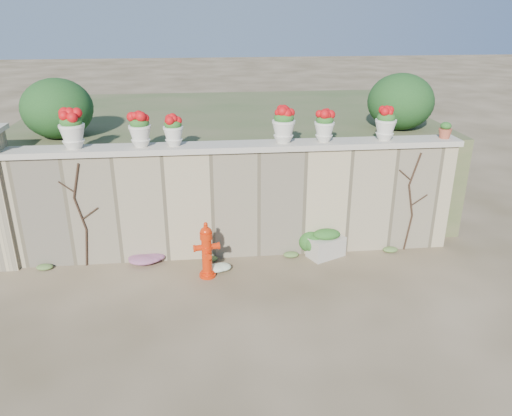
{
  "coord_description": "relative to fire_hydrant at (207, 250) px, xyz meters",
  "views": [
    {
      "loc": [
        -0.53,
        -6.59,
        4.32
      ],
      "look_at": [
        0.34,
        1.4,
        1.05
      ],
      "focal_mm": 35.0,
      "sensor_mm": 36.0,
      "label": 1
    }
  ],
  "objects": [
    {
      "name": "back_shrub_left",
      "position": [
        -2.65,
        2.04,
        2.05
      ],
      "size": [
        1.3,
        1.3,
        1.1
      ],
      "primitive_type": "ellipsoid",
      "color": "#143814",
      "rests_on": "raised_fill"
    },
    {
      "name": "urn_pot_3",
      "position": [
        1.41,
        0.84,
        1.91
      ],
      "size": [
        0.4,
        0.4,
        0.63
      ],
      "color": "beige",
      "rests_on": "wall_cap"
    },
    {
      "name": "white_flowers",
      "position": [
        0.24,
        0.13,
        -0.42
      ],
      "size": [
        0.49,
        0.39,
        0.18
      ],
      "primitive_type": "ellipsoid",
      "color": "white",
      "rests_on": "ground"
    },
    {
      "name": "urn_pot_0",
      "position": [
        -2.13,
        0.84,
        1.92
      ],
      "size": [
        0.42,
        0.42,
        0.66
      ],
      "color": "beige",
      "rests_on": "wall_cap"
    },
    {
      "name": "urn_pot_2",
      "position": [
        -0.48,
        0.84,
        1.86
      ],
      "size": [
        0.34,
        0.34,
        0.53
      ],
      "color": "beige",
      "rests_on": "wall_cap"
    },
    {
      "name": "terracotta_pot",
      "position": [
        4.35,
        0.84,
        1.73
      ],
      "size": [
        0.24,
        0.24,
        0.28
      ],
      "color": "#A84C33",
      "rests_on": "wall_cap"
    },
    {
      "name": "raised_fill",
      "position": [
        0.55,
        4.04,
        0.5
      ],
      "size": [
        9.0,
        6.0,
        2.0
      ],
      "primitive_type": "cube",
      "color": "#384C23",
      "rests_on": "ground"
    },
    {
      "name": "stone_wall",
      "position": [
        0.55,
        0.84,
        0.5
      ],
      "size": [
        8.0,
        0.4,
        2.0
      ],
      "primitive_type": "cube",
      "color": "tan",
      "rests_on": "ground"
    },
    {
      "name": "urn_pot_4",
      "position": [
        2.13,
        0.84,
        1.87
      ],
      "size": [
        0.35,
        0.35,
        0.55
      ],
      "color": "beige",
      "rests_on": "wall_cap"
    },
    {
      "name": "wall_cap",
      "position": [
        0.55,
        0.84,
        1.55
      ],
      "size": [
        8.1,
        0.52,
        0.1
      ],
      "primitive_type": "cube",
      "color": "#B8AE9C",
      "rests_on": "stone_wall"
    },
    {
      "name": "urn_pot_1",
      "position": [
        -1.03,
        0.84,
        1.89
      ],
      "size": [
        0.37,
        0.37,
        0.59
      ],
      "color": "beige",
      "rests_on": "wall_cap"
    },
    {
      "name": "fire_hydrant",
      "position": [
        0.0,
        0.0,
        0.0
      ],
      "size": [
        0.43,
        0.31,
        1.0
      ],
      "rotation": [
        0.0,
        0.0,
        0.14
      ],
      "color": "red",
      "rests_on": "ground"
    },
    {
      "name": "urn_pot_5",
      "position": [
        3.23,
        0.84,
        1.88
      ],
      "size": [
        0.37,
        0.37,
        0.58
      ],
      "color": "beige",
      "rests_on": "wall_cap"
    },
    {
      "name": "vine_right",
      "position": [
        3.77,
        0.62,
        0.49
      ],
      "size": [
        0.6,
        0.04,
        1.91
      ],
      "color": "black",
      "rests_on": "ground"
    },
    {
      "name": "planter_box",
      "position": [
        2.19,
        0.51,
        -0.25
      ],
      "size": [
        0.75,
        0.62,
        0.54
      ],
      "rotation": [
        0.0,
        0.0,
        0.44
      ],
      "color": "#B8AE9C",
      "rests_on": "ground"
    },
    {
      "name": "vine_left",
      "position": [
        -2.13,
        0.62,
        0.49
      ],
      "size": [
        0.6,
        0.04,
        1.91
      ],
      "color": "black",
      "rests_on": "ground"
    },
    {
      "name": "ground",
      "position": [
        0.55,
        -0.96,
        -0.5
      ],
      "size": [
        80.0,
        80.0,
        0.0
      ],
      "primitive_type": "plane",
      "color": "#4B3D25",
      "rests_on": "ground"
    },
    {
      "name": "green_shrub",
      "position": [
        1.94,
        0.59,
        -0.23
      ],
      "size": [
        0.59,
        0.53,
        0.56
      ],
      "primitive_type": "ellipsoid",
      "color": "#1E5119",
      "rests_on": "ground"
    },
    {
      "name": "back_shrub_right",
      "position": [
        3.95,
        2.04,
        2.05
      ],
      "size": [
        1.3,
        1.3,
        1.1
      ],
      "primitive_type": "ellipsoid",
      "color": "#143814",
      "rests_on": "raised_fill"
    },
    {
      "name": "magenta_clump",
      "position": [
        -1.15,
        0.58,
        -0.39
      ],
      "size": [
        0.85,
        0.57,
        0.23
      ],
      "primitive_type": "ellipsoid",
      "color": "#BE269F",
      "rests_on": "ground"
    }
  ]
}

